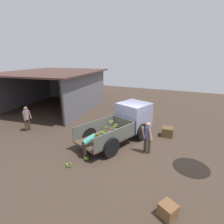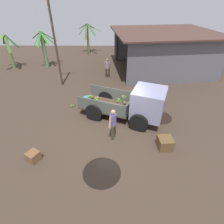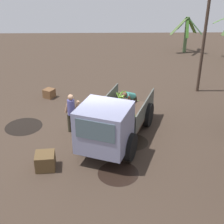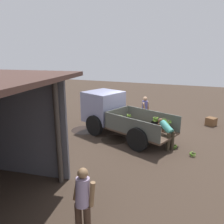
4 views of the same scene
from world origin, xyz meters
name	(u,v)px [view 2 (image 2 of 4)]	position (x,y,z in m)	size (l,w,h in m)	color
ground	(119,122)	(0.00, 0.00, 0.00)	(36.00, 36.00, 0.00)	#3E3026
mud_patch_0	(160,117)	(2.44, 0.52, 0.00)	(1.37, 1.37, 0.01)	black
mud_patch_1	(102,172)	(-0.76, -3.34, 0.00)	(1.56, 1.56, 0.01)	black
mud_patch_2	(127,111)	(0.54, 1.17, 0.00)	(1.19, 1.19, 0.01)	black
cargo_truck	(139,104)	(1.07, 0.26, 1.08)	(4.95, 3.23, 2.02)	#493629
warehouse_shed	(169,42)	(4.69, 8.72, 2.51)	(9.72, 8.82, 3.40)	#5D5C65
utility_pole	(55,41)	(-4.42, 4.97, 3.33)	(1.26, 0.15, 6.44)	#433328
banana_palm_0	(44,49)	(-6.87, 9.05, 1.75)	(2.17, 2.02, 3.30)	#608157
banana_palm_1	(9,51)	(-10.04, 8.72, 1.67)	(1.94, 2.44, 3.09)	#59713E
banana_palm_4	(136,41)	(2.37, 14.66, 1.31)	(2.47, 2.91, 2.45)	#6D7D53
banana_palm_5	(88,38)	(-3.35, 14.03, 1.84)	(2.60, 2.07, 3.32)	#6A794D
person_foreground_visitor	(113,123)	(-0.31, -1.24, 0.92)	(0.43, 0.66, 1.65)	#3B3526
person_worker_loading	(88,100)	(-1.83, 1.20, 0.75)	(0.84, 0.90, 1.21)	#352D20
person_bystander_near_shed	(107,67)	(-0.83, 6.54, 0.91)	(0.60, 0.37, 1.65)	#453024
banana_bunch_on_ground_0	(72,106)	(-2.94, 1.61, 0.10)	(0.27, 0.27, 0.19)	#413A2A
banana_bunch_on_ground_1	(83,109)	(-2.20, 1.16, 0.11)	(0.25, 0.24, 0.20)	#4A4230
wooden_crate_0	(33,156)	(-3.74, -2.73, 0.22)	(0.47, 0.47, 0.44)	brown
wooden_crate_1	(165,143)	(2.10, -1.92, 0.28)	(0.64, 0.64, 0.56)	brown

